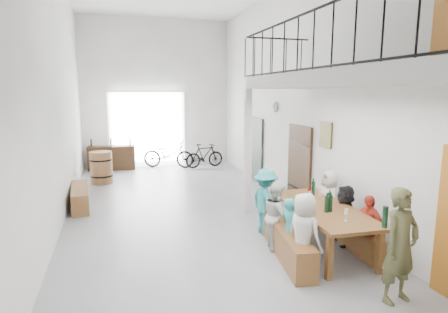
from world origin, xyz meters
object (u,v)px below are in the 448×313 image
object	(u,v)px
tasting_table	(322,211)
bicycle_near	(168,154)
host_standing	(400,246)
serving_counter	(112,158)
side_bench	(80,197)
bench_inner	(286,240)
oak_barrel	(101,168)

from	to	relation	value
tasting_table	bicycle_near	bearing A→B (deg)	104.48
bicycle_near	host_standing	bearing A→B (deg)	-146.74
tasting_table	serving_counter	size ratio (longest dim) A/B	1.55
host_standing	serving_counter	bearing A→B (deg)	99.55
side_bench	bicycle_near	distance (m)	5.12
tasting_table	side_bench	distance (m)	5.91
serving_counter	bicycle_near	world-z (taller)	bicycle_near
serving_counter	bicycle_near	bearing A→B (deg)	-0.61
bench_inner	oak_barrel	bearing A→B (deg)	125.92
oak_barrel	host_standing	bearing A→B (deg)	-63.77
host_standing	bicycle_near	size ratio (longest dim) A/B	0.82
side_bench	serving_counter	xyz separation A→B (m)	(0.75, 4.48, 0.19)
tasting_table	host_standing	distance (m)	1.81
tasting_table	oak_barrel	xyz separation A→B (m)	(-3.93, 6.33, -0.21)
host_standing	side_bench	bearing A→B (deg)	117.42
tasting_table	bench_inner	distance (m)	0.85
side_bench	serving_counter	world-z (taller)	serving_counter
oak_barrel	bicycle_near	bearing A→B (deg)	38.86
oak_barrel	bicycle_near	size ratio (longest dim) A/B	0.52
tasting_table	oak_barrel	bearing A→B (deg)	125.42
tasting_table	bicycle_near	world-z (taller)	bicycle_near
side_bench	bicycle_near	bearing A→B (deg)	56.84
side_bench	oak_barrel	world-z (taller)	oak_barrel
tasting_table	oak_barrel	size ratio (longest dim) A/B	2.56
bench_inner	oak_barrel	size ratio (longest dim) A/B	2.24
tasting_table	bench_inner	bearing A→B (deg)	-173.09
bench_inner	bicycle_near	size ratio (longest dim) A/B	1.17
bench_inner	oak_barrel	distance (m)	7.13
host_standing	bench_inner	bearing A→B (deg)	103.99
serving_counter	host_standing	bearing A→B (deg)	-65.04
tasting_table	host_standing	world-z (taller)	host_standing
oak_barrel	bicycle_near	xyz separation A→B (m)	(2.35, 1.89, 0.00)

